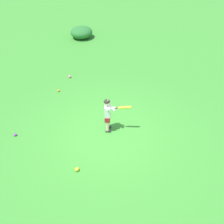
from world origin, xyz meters
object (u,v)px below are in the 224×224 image
play_ball_by_bucket (77,169)px  play_ball_far_left (70,77)px  child_batter (109,112)px  play_ball_behind_batter (58,91)px  play_ball_midfield (15,135)px

play_ball_by_bucket → play_ball_far_left: (-2.64, 3.75, -0.00)m
child_batter → play_ball_far_left: 3.44m
play_ball_by_bucket → play_ball_behind_batter: 3.69m
play_ball_by_bucket → play_ball_behind_batter: size_ratio=1.26×
play_ball_by_bucket → play_ball_behind_batter: (-2.47, 2.75, -0.01)m
child_batter → play_ball_midfield: child_batter is taller
play_ball_behind_batter → play_ball_far_left: bearing=99.7°
play_ball_by_bucket → play_ball_behind_batter: play_ball_by_bucket is taller
play_ball_behind_batter → play_ball_midfield: size_ratio=0.97×
play_ball_far_left → child_batter: bearing=-37.4°
child_batter → play_ball_far_left: (-2.69, 2.06, -0.60)m
play_ball_by_bucket → play_ball_behind_batter: bearing=131.9°
play_ball_by_bucket → play_ball_far_left: 4.59m
play_ball_behind_batter → play_ball_far_left: 1.02m
child_batter → play_ball_midfield: (-2.32, -1.38, -0.61)m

